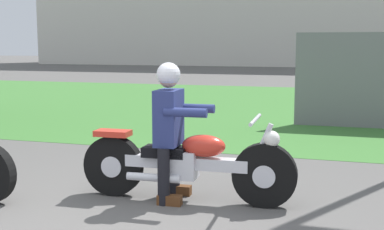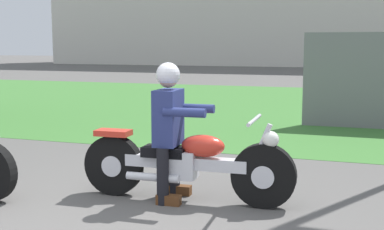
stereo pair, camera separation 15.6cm
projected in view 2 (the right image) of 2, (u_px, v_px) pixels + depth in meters
The scene contains 3 objects.
grass_verge at pixel (279, 106), 13.07m from camera, with size 60.00×12.00×0.01m, color #3D7533.
motorcycle_lead at pixel (186, 163), 5.11m from camera, with size 2.21×0.66×0.87m.
rider_lead at pixel (170, 121), 5.10m from camera, with size 0.56×0.48×1.39m.
Camera 2 is at (2.08, -3.63, 1.57)m, focal length 47.70 mm.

